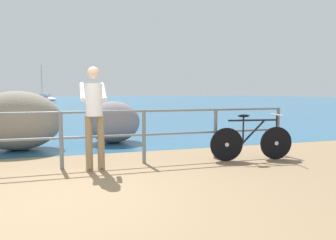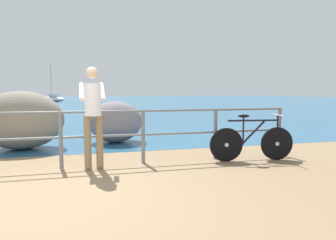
{
  "view_description": "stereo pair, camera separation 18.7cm",
  "coord_description": "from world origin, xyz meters",
  "px_view_note": "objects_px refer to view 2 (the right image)",
  "views": [
    {
      "loc": [
        0.32,
        -3.89,
        1.36
      ],
      "look_at": [
        2.07,
        2.05,
        0.78
      ],
      "focal_mm": 32.19,
      "sensor_mm": 36.0,
      "label": 1
    },
    {
      "loc": [
        0.5,
        -3.94,
        1.36
      ],
      "look_at": [
        2.07,
        2.05,
        0.78
      ],
      "focal_mm": 32.19,
      "sensor_mm": 36.0,
      "label": 2
    }
  ],
  "objects_px": {
    "person_at_railing": "(93,113)",
    "breakwater_boulder_main": "(21,120)",
    "breakwater_boulder_right": "(115,122)",
    "bicycle": "(252,141)",
    "sailboat": "(53,99)"
  },
  "relations": [
    {
      "from": "bicycle",
      "to": "breakwater_boulder_main",
      "type": "relative_size",
      "value": 0.87
    },
    {
      "from": "breakwater_boulder_right",
      "to": "breakwater_boulder_main",
      "type": "bearing_deg",
      "value": -168.91
    },
    {
      "from": "breakwater_boulder_main",
      "to": "breakwater_boulder_right",
      "type": "bearing_deg",
      "value": 11.09
    },
    {
      "from": "bicycle",
      "to": "sailboat",
      "type": "relative_size",
      "value": 0.34
    },
    {
      "from": "bicycle",
      "to": "person_at_railing",
      "type": "xyz_separation_m",
      "value": [
        -3.03,
        0.07,
        0.6
      ]
    },
    {
      "from": "person_at_railing",
      "to": "sailboat",
      "type": "height_order",
      "value": "sailboat"
    },
    {
      "from": "person_at_railing",
      "to": "breakwater_boulder_main",
      "type": "distance_m",
      "value": 2.92
    },
    {
      "from": "breakwater_boulder_main",
      "to": "person_at_railing",
      "type": "bearing_deg",
      "value": -55.99
    },
    {
      "from": "person_at_railing",
      "to": "sailboat",
      "type": "bearing_deg",
      "value": 6.13
    },
    {
      "from": "breakwater_boulder_main",
      "to": "breakwater_boulder_right",
      "type": "height_order",
      "value": "breakwater_boulder_main"
    },
    {
      "from": "bicycle",
      "to": "breakwater_boulder_main",
      "type": "height_order",
      "value": "breakwater_boulder_main"
    },
    {
      "from": "bicycle",
      "to": "breakwater_boulder_right",
      "type": "distance_m",
      "value": 3.79
    },
    {
      "from": "bicycle",
      "to": "sailboat",
      "type": "distance_m",
      "value": 38.88
    },
    {
      "from": "breakwater_boulder_right",
      "to": "sailboat",
      "type": "xyz_separation_m",
      "value": [
        -5.39,
        35.17,
        -0.13
      ]
    },
    {
      "from": "breakwater_boulder_main",
      "to": "sailboat",
      "type": "bearing_deg",
      "value": 95.06
    }
  ]
}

